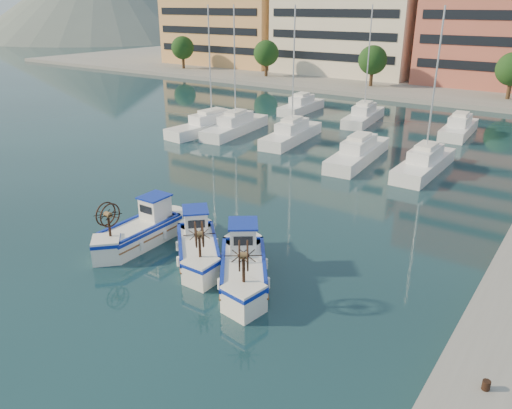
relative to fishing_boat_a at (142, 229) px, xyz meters
name	(u,v)px	position (x,y,z in m)	size (l,w,h in m)	color
ground	(196,270)	(4.19, -0.58, -0.80)	(300.00, 300.00, 0.00)	#1B4047
hill_west	(106,37)	(-135.81, 109.42, -0.80)	(180.00, 180.00, 60.00)	slate
yacht_marina	(368,134)	(1.11, 26.60, -0.27)	(39.51, 22.66, 11.50)	white
fishing_boat_a	(142,229)	(0.00, 0.00, 0.00)	(1.96, 4.67, 2.90)	white
fishing_boat_b	(198,245)	(3.58, 0.30, -0.02)	(4.38, 4.39, 2.84)	white
fishing_boat_c	(243,265)	(6.64, -0.12, 0.04)	(4.36, 4.89, 3.03)	white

